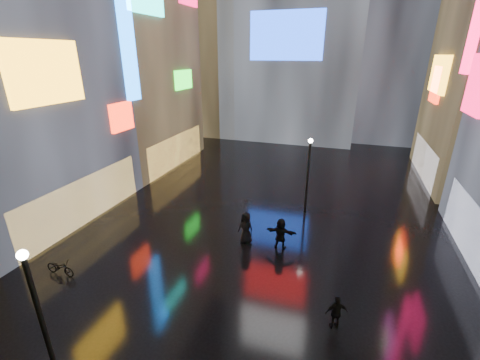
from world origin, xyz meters
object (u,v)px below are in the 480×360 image
at_px(lamp_near, 40,315).
at_px(bicycle, 60,267).
at_px(pedestrian_3, 336,312).
at_px(lamp_far, 308,172).

relative_size(lamp_near, bicycle, 3.18).
distance_m(pedestrian_3, bicycle, 13.05).
bearing_deg(lamp_near, lamp_far, 68.17).
bearing_deg(lamp_far, bicycle, -134.89).
distance_m(lamp_near, bicycle, 6.83).
relative_size(lamp_near, lamp_far, 1.00).
distance_m(lamp_near, pedestrian_3, 10.26).
height_order(pedestrian_3, bicycle, pedestrian_3).
xyz_separation_m(lamp_far, pedestrian_3, (2.48, -9.76, -2.18)).
xyz_separation_m(lamp_near, bicycle, (-4.51, 4.47, -2.51)).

